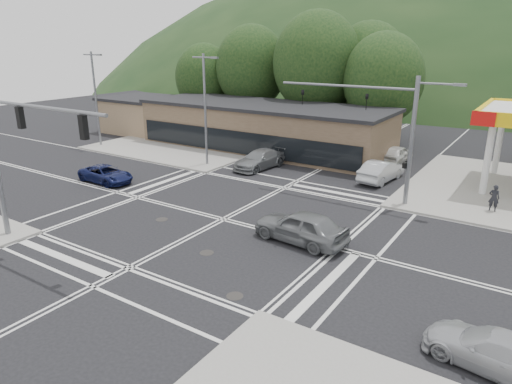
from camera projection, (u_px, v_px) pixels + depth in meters
The scene contains 21 objects.
ground at pixel (223, 219), 26.67m from camera, with size 120.00×120.00×0.00m, color black.
sidewalk_nw at pixel (195, 143), 46.35m from camera, with size 16.00×16.00×0.15m, color gray.
commercial_row at pixel (263, 128), 43.69m from camera, with size 24.00×8.00×4.00m, color brown.
commercial_nw at pixel (145, 116), 52.07m from camera, with size 8.00×7.00×3.60m, color #846B4F.
hill_north at pixel (476, 89), 98.14m from camera, with size 252.00×126.00×140.00m, color #1B3518.
tree_n_a at pixel (252, 67), 50.75m from camera, with size 8.00×8.00×11.75m.
tree_n_b at pixel (317, 63), 46.39m from camera, with size 9.00×9.00×12.98m.
tree_n_c at pixel (383, 79), 43.16m from camera, with size 7.60×7.60×10.87m.
tree_n_d at pixel (204, 77), 53.48m from camera, with size 6.80×6.80×9.76m.
tree_n_e at pixel (368, 69), 47.69m from camera, with size 8.40×8.40×11.98m.
streetlight_nw at pixel (206, 105), 36.61m from camera, with size 2.50×0.25×9.00m.
streetlight_w at pixel (96, 94), 43.62m from camera, with size 2.50×0.25×9.00m.
signal_mast_ne at pixel (392, 124), 27.97m from camera, with size 11.65×0.30×8.00m.
signal_mast_sw at pixel (11, 146), 21.86m from camera, with size 9.14×0.28×8.00m.
car_blue_west at pixel (106, 174), 33.51m from camera, with size 2.04×4.43×1.23m, color #0E1540.
car_grey_center at pixel (301, 226), 23.44m from camera, with size 2.02×5.01×1.71m, color slate.
car_silver_east at pixel (496, 351), 14.35m from camera, with size 1.81×4.45×1.29m, color #A6A9AD.
car_queue_a at pixel (381, 171), 33.74m from camera, with size 1.66×4.76×1.57m, color #A6A9AD.
car_queue_b at pixel (397, 154), 39.06m from camera, with size 1.71×4.25×1.45m, color silver.
car_northbound at pixel (260, 159), 37.14m from camera, with size 2.08×5.12×1.48m, color slate.
pedestrian at pixel (494, 198), 27.34m from camera, with size 0.60×0.39×1.64m, color black.
Camera 1 is at (15.18, -19.71, 9.93)m, focal length 32.00 mm.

